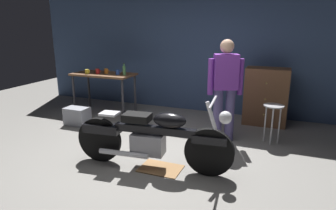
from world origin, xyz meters
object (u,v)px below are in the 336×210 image
object	(u,v)px
mug_orange_travel	(106,71)
mug_yellow_tall	(87,72)
mug_brown_stoneware	(97,71)
mug_red_diner	(98,71)
person_standing	(225,86)
bottle	(124,70)
shop_stool	(273,114)
mug_blue_enamel	(118,72)
wooden_dresser	(266,97)
storage_bin	(77,116)
motorcycle	(153,137)

from	to	relation	value
mug_orange_travel	mug_yellow_tall	bearing A→B (deg)	-151.83
mug_brown_stoneware	mug_red_diner	world-z (taller)	mug_red_diner
person_standing	mug_brown_stoneware	bearing A→B (deg)	-32.29
mug_orange_travel	bottle	size ratio (longest dim) A/B	0.47
shop_stool	bottle	size ratio (longest dim) A/B	2.66
person_standing	mug_yellow_tall	size ratio (longest dim) A/B	14.78
shop_stool	mug_orange_travel	xyz separation A→B (m)	(-3.34, 0.33, 0.45)
shop_stool	mug_blue_enamel	xyz separation A→B (m)	(-3.04, 0.30, 0.45)
mug_yellow_tall	mug_brown_stoneware	bearing A→B (deg)	56.84
wooden_dresser	storage_bin	xyz separation A→B (m)	(-3.38, -1.37, -0.38)
motorcycle	wooden_dresser	xyz separation A→B (m)	(1.27, 2.48, 0.10)
mug_orange_travel	motorcycle	bearing A→B (deg)	-44.53
motorcycle	person_standing	size ratio (longest dim) A/B	1.31
person_standing	mug_red_diner	bearing A→B (deg)	-30.70
person_standing	wooden_dresser	size ratio (longest dim) A/B	1.52
person_standing	mug_blue_enamel	distance (m)	2.33
mug_red_diner	wooden_dresser	bearing A→B (deg)	12.21
wooden_dresser	mug_red_diner	world-z (taller)	wooden_dresser
mug_blue_enamel	mug_brown_stoneware	world-z (taller)	mug_blue_enamel
wooden_dresser	storage_bin	bearing A→B (deg)	-157.89
bottle	shop_stool	bearing A→B (deg)	-5.97
mug_brown_stoneware	bottle	world-z (taller)	bottle
person_standing	mug_brown_stoneware	world-z (taller)	person_standing
person_standing	mug_orange_travel	xyz separation A→B (m)	(-2.58, 0.52, 0.03)
mug_yellow_tall	mug_red_diner	world-z (taller)	mug_red_diner
mug_yellow_tall	mug_orange_travel	size ratio (longest dim) A/B	1.00
wooden_dresser	bottle	xyz separation A→B (m)	(-2.72, -0.65, 0.45)
wooden_dresser	motorcycle	bearing A→B (deg)	-117.03
mug_red_diner	mug_orange_travel	size ratio (longest dim) A/B	0.96
motorcycle	wooden_dresser	bearing A→B (deg)	57.43
bottle	wooden_dresser	bearing A→B (deg)	13.38
mug_red_diner	bottle	world-z (taller)	bottle
person_standing	mug_brown_stoneware	xyz separation A→B (m)	(-2.80, 0.51, 0.02)
mug_orange_travel	bottle	world-z (taller)	bottle
motorcycle	mug_yellow_tall	size ratio (longest dim) A/B	19.35
person_standing	shop_stool	size ratio (longest dim) A/B	2.61
bottle	mug_orange_travel	bearing A→B (deg)	176.02
person_standing	mug_brown_stoneware	size ratio (longest dim) A/B	15.06
motorcycle	storage_bin	distance (m)	2.40
storage_bin	mug_blue_enamel	xyz separation A→B (m)	(0.51, 0.72, 0.78)
motorcycle	mug_yellow_tall	world-z (taller)	motorcycle
shop_stool	mug_brown_stoneware	xyz separation A→B (m)	(-3.57, 0.33, 0.45)
person_standing	bottle	bearing A→B (deg)	-34.81
storage_bin	mug_brown_stoneware	size ratio (longest dim) A/B	3.97
wooden_dresser	mug_blue_enamel	world-z (taller)	wooden_dresser
shop_stool	mug_red_diner	world-z (taller)	mug_red_diner
mug_yellow_tall	mug_brown_stoneware	distance (m)	0.21
person_standing	shop_stool	distance (m)	0.89
person_standing	mug_red_diner	distance (m)	2.75
person_standing	mug_blue_enamel	xyz separation A→B (m)	(-2.28, 0.48, 0.03)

